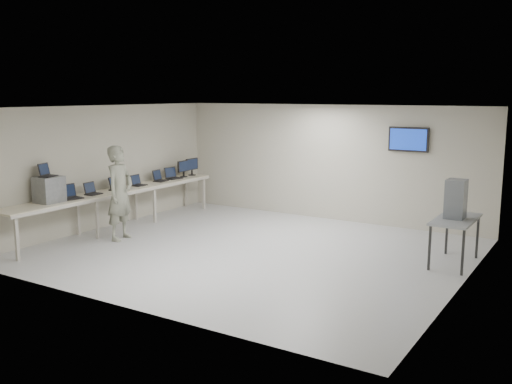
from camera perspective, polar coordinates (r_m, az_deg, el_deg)
The scene contains 15 objects.
room at distance 11.02m, azimuth -0.25°, elevation 1.21°, with size 8.01×7.01×2.81m.
workbench at distance 13.33m, azimuth -13.67°, elevation -0.10°, with size 0.76×6.00×0.90m.
equipment_box at distance 12.16m, azimuth -19.99°, elevation 0.24°, with size 0.44×0.50×0.52m, color gray.
laptop_on_box at distance 12.15m, azimuth -20.23°, elevation 1.79°, with size 0.36×0.39×0.26m.
laptop_0 at distance 12.46m, azimuth -18.08°, elevation -0.29°, with size 0.37×0.43×0.30m.
laptop_1 at distance 12.87m, azimuth -16.09°, elevation 0.08°, with size 0.31×0.36×0.26m.
laptop_2 at distance 13.38m, azimuth -13.84°, elevation 0.57°, with size 0.41×0.44×0.29m.
laptop_3 at distance 13.84m, azimuth -11.74°, elevation 0.91°, with size 0.29×0.34×0.26m.
laptop_4 at distance 14.44m, azimuth -9.65°, elevation 1.37°, with size 0.34×0.39×0.28m.
laptop_5 at distance 14.80m, azimuth -8.34°, elevation 1.62°, with size 0.37×0.42×0.29m.
monitor_near at distance 15.04m, azimuth -7.25°, elevation 2.49°, with size 0.19×0.43×0.43m.
monitor_far at distance 15.31m, azimuth -6.43°, elevation 2.69°, with size 0.20×0.46×0.46m.
soldier at distance 12.30m, azimuth -13.46°, elevation -0.10°, with size 0.73×0.48×2.00m, color #5A5E52.
side_table at distance 10.87m, azimuth 19.33°, elevation -2.88°, with size 0.66×1.42×0.85m.
storage_bins at distance 10.79m, azimuth 19.35°, elevation -0.66°, with size 0.33×0.37×0.70m.
Camera 1 is at (5.83, -9.18, 3.06)m, focal length 40.00 mm.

